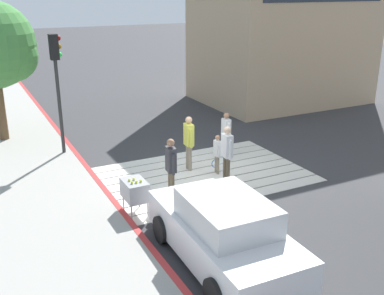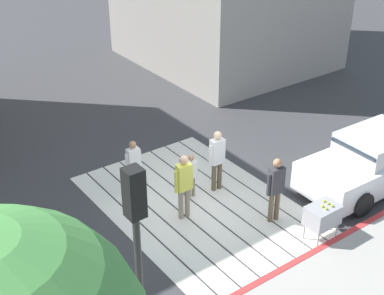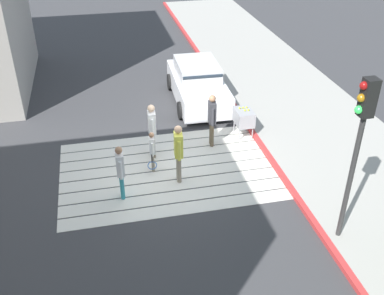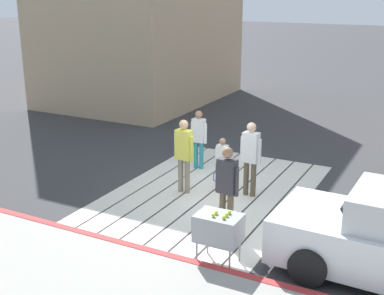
# 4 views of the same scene
# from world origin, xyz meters

# --- Properties ---
(ground_plane) EXTENTS (120.00, 120.00, 0.00)m
(ground_plane) POSITION_xyz_m (0.00, 0.00, 0.00)
(ground_plane) COLOR #38383A
(crosswalk_stripes) EXTENTS (6.40, 4.35, 0.01)m
(crosswalk_stripes) POSITION_xyz_m (0.00, -0.00, 0.01)
(crosswalk_stripes) COLOR silver
(crosswalk_stripes) RESTS_ON ground
(curb_painted) EXTENTS (0.16, 40.00, 0.13)m
(curb_painted) POSITION_xyz_m (-3.25, 0.00, 0.07)
(curb_painted) COLOR #BC3333
(curb_painted) RESTS_ON ground
(tennis_ball_cart) EXTENTS (0.56, 0.80, 1.02)m
(tennis_ball_cart) POSITION_xyz_m (-2.90, -1.54, 0.70)
(tennis_ball_cart) COLOR #99999E
(tennis_ball_cart) RESTS_ON ground
(pedestrian_adult_lead) EXTENTS (0.21, 0.48, 1.63)m
(pedestrian_adult_lead) POSITION_xyz_m (1.44, 1.05, 0.95)
(pedestrian_adult_lead) COLOR teal
(pedestrian_adult_lead) RESTS_ON ground
(pedestrian_adult_trailing) EXTENTS (0.28, 0.52, 1.80)m
(pedestrian_adult_trailing) POSITION_xyz_m (-1.68, -1.16, 1.05)
(pedestrian_adult_trailing) COLOR brown
(pedestrian_adult_trailing) RESTS_ON ground
(pedestrian_adult_side) EXTENTS (0.26, 0.53, 1.81)m
(pedestrian_adult_side) POSITION_xyz_m (-0.24, 0.60, 1.06)
(pedestrian_adult_side) COLOR gray
(pedestrian_adult_side) RESTS_ON ground
(pedestrian_teen_behind) EXTENTS (0.26, 0.52, 1.80)m
(pedestrian_teen_behind) POSITION_xyz_m (0.30, -0.88, 1.05)
(pedestrian_teen_behind) COLOR brown
(pedestrian_teen_behind) RESTS_ON ground
(pedestrian_child_with_racket) EXTENTS (0.29, 0.40, 1.30)m
(pedestrian_child_with_racket) POSITION_xyz_m (0.42, -0.10, 0.73)
(pedestrian_child_with_racket) COLOR gray
(pedestrian_child_with_racket) RESTS_ON ground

